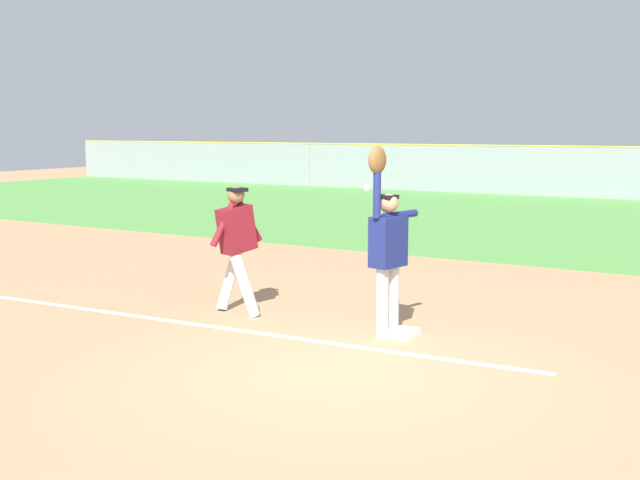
% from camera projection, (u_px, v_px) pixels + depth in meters
% --- Properties ---
extents(ground_plane, '(70.48, 70.48, 0.00)m').
position_uv_depth(ground_plane, '(337.00, 372.00, 7.96)').
color(ground_plane, tan).
extents(outfield_grass, '(54.48, 14.98, 0.01)m').
position_uv_depth(outfield_grass, '(606.00, 223.00, 20.47)').
color(outfield_grass, '#549342').
rests_on(outfield_grass, ground_plane).
extents(chalk_foul_line, '(11.99, 0.76, 0.01)m').
position_uv_depth(chalk_foul_line, '(105.00, 311.00, 10.57)').
color(chalk_foul_line, white).
rests_on(chalk_foul_line, ground_plane).
extents(first_base, '(0.38, 0.38, 0.08)m').
position_uv_depth(first_base, '(400.00, 333.00, 9.34)').
color(first_base, white).
rests_on(first_base, ground_plane).
extents(fielder, '(0.35, 0.89, 2.28)m').
position_uv_depth(fielder, '(387.00, 244.00, 9.17)').
color(fielder, silver).
rests_on(fielder, ground_plane).
extents(runner, '(0.76, 0.83, 1.72)m').
position_uv_depth(runner, '(237.00, 241.00, 10.33)').
color(runner, white).
rests_on(runner, ground_plane).
extents(baseball, '(0.07, 0.07, 0.07)m').
position_uv_depth(baseball, '(367.00, 189.00, 8.97)').
color(baseball, white).
extents(parked_car_black, '(4.46, 2.23, 1.25)m').
position_uv_depth(parked_car_black, '(537.00, 174.00, 31.29)').
color(parked_car_black, black).
rests_on(parked_car_black, ground_plane).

